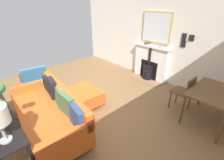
# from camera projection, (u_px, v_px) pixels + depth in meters

# --- Properties ---
(ground_plane) EXTENTS (5.68, 6.09, 0.01)m
(ground_plane) POSITION_uv_depth(u_px,v_px,m) (77.00, 109.00, 3.75)
(ground_plane) COLOR olive
(wall_left) EXTENTS (0.12, 6.09, 2.80)m
(wall_left) POSITION_uv_depth(u_px,v_px,m) (152.00, 34.00, 4.85)
(wall_left) COLOR silver
(wall_left) RESTS_ON ground
(fireplace) EXTENTS (0.52, 1.21, 1.10)m
(fireplace) POSITION_uv_depth(u_px,v_px,m) (150.00, 65.00, 5.04)
(fireplace) COLOR #93664C
(fireplace) RESTS_ON ground
(mirror_over_mantel) EXTENTS (0.04, 0.95, 0.88)m
(mirror_over_mantel) POSITION_uv_depth(u_px,v_px,m) (156.00, 28.00, 4.60)
(mirror_over_mantel) COLOR tan
(mantel_bowl_near) EXTENTS (0.15, 0.15, 0.05)m
(mantel_bowl_near) POSITION_uv_depth(u_px,v_px,m) (147.00, 43.00, 4.89)
(mantel_bowl_near) COLOR #47382D
(mantel_bowl_near) RESTS_ON fireplace
(mantel_bowl_far) EXTENTS (0.16, 0.16, 0.05)m
(mantel_bowl_far) POSITION_uv_depth(u_px,v_px,m) (162.00, 46.00, 4.55)
(mantel_bowl_far) COLOR #9E9384
(mantel_bowl_far) RESTS_ON fireplace
(sofa) EXTENTS (1.11, 2.15, 0.84)m
(sofa) POSITION_uv_depth(u_px,v_px,m) (50.00, 112.00, 3.09)
(sofa) COLOR #B2B2B7
(sofa) RESTS_ON ground
(ottoman) EXTENTS (0.67, 0.83, 0.39)m
(ottoman) POSITION_uv_depth(u_px,v_px,m) (85.00, 96.00, 3.84)
(ottoman) COLOR #B2B2B7
(ottoman) RESTS_ON ground
(armchair_accent) EXTENTS (0.76, 0.69, 0.78)m
(armchair_accent) POSITION_uv_depth(u_px,v_px,m) (34.00, 77.00, 4.30)
(armchair_accent) COLOR #4C3321
(armchair_accent) RESTS_ON ground
(dining_table) EXTENTS (1.09, 0.79, 0.73)m
(dining_table) POSITION_uv_depth(u_px,v_px,m) (214.00, 96.00, 3.10)
(dining_table) COLOR brown
(dining_table) RESTS_ON ground
(dining_chair_near_fireplace) EXTENTS (0.41, 0.41, 0.84)m
(dining_chair_near_fireplace) POSITION_uv_depth(u_px,v_px,m) (185.00, 91.00, 3.51)
(dining_chair_near_fireplace) COLOR brown
(dining_chair_near_fireplace) RESTS_ON ground
(photo_gallery_row) EXTENTS (0.02, 0.31, 0.36)m
(photo_gallery_row) POSITION_uv_depth(u_px,v_px,m) (186.00, 40.00, 4.09)
(photo_gallery_row) COLOR black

